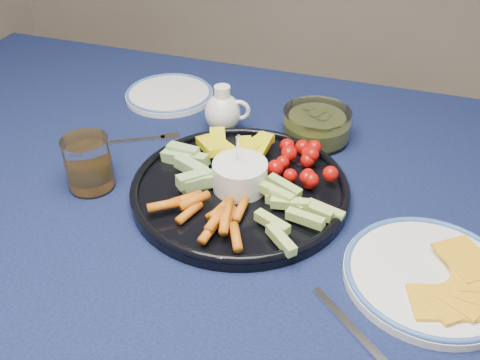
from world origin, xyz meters
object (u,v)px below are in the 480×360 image
(juice_tumbler, at_px, (89,166))
(creamer_pitcher, at_px, (223,112))
(cheese_plate, at_px, (431,274))
(side_plate_extra, at_px, (169,94))
(pickle_bowl, at_px, (316,126))
(crudite_platter, at_px, (238,185))
(dining_table, at_px, (214,232))

(juice_tumbler, bearing_deg, creamer_pitcher, 58.81)
(creamer_pitcher, bearing_deg, juice_tumbler, -121.19)
(cheese_plate, bearing_deg, side_plate_extra, 146.43)
(side_plate_extra, bearing_deg, pickle_bowl, -10.87)
(crudite_platter, height_order, juice_tumbler, crudite_platter)
(creamer_pitcher, bearing_deg, cheese_plate, -34.73)
(cheese_plate, bearing_deg, pickle_bowl, 126.22)
(dining_table, relative_size, juice_tumbler, 17.33)
(pickle_bowl, bearing_deg, juice_tumbler, -139.89)
(dining_table, xyz_separation_m, juice_tumbler, (-0.21, -0.05, 0.13))
(dining_table, xyz_separation_m, side_plate_extra, (-0.23, 0.31, 0.10))
(dining_table, height_order, creamer_pitcher, creamer_pitcher)
(dining_table, distance_m, creamer_pitcher, 0.25)
(side_plate_extra, bearing_deg, dining_table, -53.76)
(crudite_platter, relative_size, cheese_plate, 1.53)
(pickle_bowl, height_order, side_plate_extra, pickle_bowl)
(dining_table, height_order, cheese_plate, cheese_plate)
(cheese_plate, height_order, side_plate_extra, cheese_plate)
(dining_table, relative_size, crudite_platter, 4.42)
(creamer_pitcher, relative_size, cheese_plate, 0.41)
(pickle_bowl, height_order, juice_tumbler, juice_tumbler)
(crudite_platter, height_order, pickle_bowl, crudite_platter)
(creamer_pitcher, xyz_separation_m, side_plate_extra, (-0.17, 0.10, -0.04))
(juice_tumbler, relative_size, side_plate_extra, 0.48)
(pickle_bowl, xyz_separation_m, cheese_plate, (0.24, -0.33, -0.02))
(crudite_platter, xyz_separation_m, side_plate_extra, (-0.27, 0.30, -0.01))
(cheese_plate, xyz_separation_m, side_plate_extra, (-0.60, 0.40, -0.00))
(crudite_platter, distance_m, creamer_pitcher, 0.22)
(dining_table, xyz_separation_m, cheese_plate, (0.37, -0.09, 0.10))
(crudite_platter, xyz_separation_m, cheese_plate, (0.33, -0.10, -0.01))
(crudite_platter, bearing_deg, side_plate_extra, 132.50)
(pickle_bowl, bearing_deg, creamer_pitcher, -170.23)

